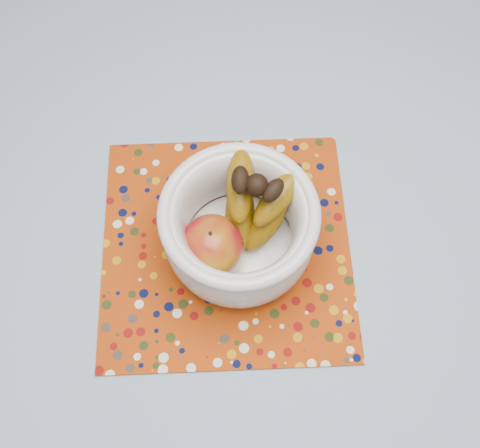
# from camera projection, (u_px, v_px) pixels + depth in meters

# --- Properties ---
(table) EXTENTS (1.20, 1.20, 0.75)m
(table) POSITION_uv_depth(u_px,v_px,m) (299.00, 234.00, 0.90)
(table) COLOR brown
(table) RESTS_ON ground
(tablecloth) EXTENTS (1.32, 1.32, 0.01)m
(tablecloth) POSITION_uv_depth(u_px,v_px,m) (304.00, 212.00, 0.82)
(tablecloth) COLOR #6180A3
(tablecloth) RESTS_ON table
(placemat) EXTENTS (0.43, 0.43, 0.00)m
(placemat) POSITION_uv_depth(u_px,v_px,m) (226.00, 246.00, 0.79)
(placemat) COLOR #933008
(placemat) RESTS_ON tablecloth
(fruit_bowl) EXTENTS (0.20, 0.20, 0.16)m
(fruit_bowl) POSITION_uv_depth(u_px,v_px,m) (243.00, 224.00, 0.73)
(fruit_bowl) COLOR silver
(fruit_bowl) RESTS_ON placemat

